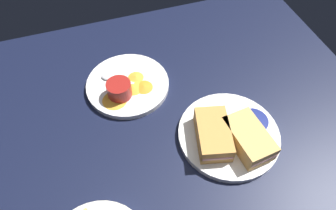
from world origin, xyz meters
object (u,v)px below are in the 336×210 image
(plate_sandwich_main, at_px, (229,134))
(spoon_by_dark_ramekin, at_px, (229,130))
(sandwich_half_near, at_px, (213,134))
(sandwich_half_far, at_px, (248,138))
(plate_chips_companion, at_px, (128,85))
(ramekin_light_gravy, at_px, (119,89))
(spoon_by_gravy_ramekin, at_px, (111,78))
(ramekin_dark_sauce, at_px, (252,124))

(plate_sandwich_main, xyz_separation_m, spoon_by_dark_ramekin, (0.01, -0.00, 0.01))
(sandwich_half_near, relative_size, sandwich_half_far, 1.04)
(plate_chips_companion, height_order, ramekin_light_gravy, ramekin_light_gravy)
(plate_sandwich_main, bearing_deg, spoon_by_dark_ramekin, -13.07)
(spoon_by_dark_ramekin, bearing_deg, sandwich_half_far, -150.92)
(sandwich_half_near, height_order, spoon_by_gravy_ramekin, sandwich_half_near)
(sandwich_half_far, bearing_deg, spoon_by_gravy_ramekin, 41.03)
(sandwich_half_far, bearing_deg, plate_chips_companion, 39.17)
(plate_sandwich_main, distance_m, spoon_by_gravy_ramekin, 0.36)
(spoon_by_gravy_ramekin, bearing_deg, sandwich_half_far, -138.97)
(spoon_by_dark_ramekin, bearing_deg, ramekin_light_gravy, 49.32)
(spoon_by_dark_ramekin, xyz_separation_m, ramekin_light_gravy, (0.20, 0.23, 0.02))
(spoon_by_dark_ramekin, xyz_separation_m, plate_chips_companion, (0.23, 0.20, -0.01))
(ramekin_light_gravy, bearing_deg, spoon_by_gravy_ramekin, 10.03)
(plate_sandwich_main, height_order, ramekin_light_gravy, ramekin_light_gravy)
(ramekin_dark_sauce, bearing_deg, sandwich_half_near, 89.30)
(spoon_by_dark_ramekin, height_order, plate_chips_companion, spoon_by_dark_ramekin)
(sandwich_half_far, xyz_separation_m, plate_chips_companion, (0.28, 0.23, -0.03))
(sandwich_half_near, distance_m, ramekin_light_gravy, 0.28)
(sandwich_half_near, relative_size, plate_chips_companion, 0.63)
(plate_sandwich_main, height_order, spoon_by_gravy_ramekin, spoon_by_gravy_ramekin)
(plate_sandwich_main, height_order, plate_chips_companion, same)
(plate_chips_companion, relative_size, ramekin_light_gravy, 3.51)
(ramekin_dark_sauce, bearing_deg, spoon_by_dark_ramekin, 78.76)
(sandwich_half_near, xyz_separation_m, sandwich_half_far, (-0.04, -0.07, 0.00))
(ramekin_light_gravy, xyz_separation_m, spoon_by_gravy_ramekin, (0.06, 0.01, -0.02))
(sandwich_half_far, distance_m, plate_chips_companion, 0.36)
(sandwich_half_near, xyz_separation_m, ramekin_dark_sauce, (-0.00, -0.10, -0.00))
(spoon_by_dark_ramekin, bearing_deg, spoon_by_gravy_ramekin, 42.78)
(ramekin_dark_sauce, distance_m, spoon_by_dark_ramekin, 0.06)
(plate_chips_companion, height_order, spoon_by_gravy_ramekin, spoon_by_gravy_ramekin)
(ramekin_dark_sauce, relative_size, plate_chips_companion, 0.31)
(ramekin_dark_sauce, height_order, spoon_by_dark_ramekin, ramekin_dark_sauce)
(plate_chips_companion, distance_m, spoon_by_gravy_ramekin, 0.05)
(plate_sandwich_main, bearing_deg, plate_chips_companion, 39.94)
(sandwich_half_far, relative_size, spoon_by_gravy_ramekin, 1.56)
(ramekin_light_gravy, distance_m, spoon_by_gravy_ramekin, 0.07)
(plate_sandwich_main, distance_m, sandwich_half_near, 0.06)
(spoon_by_gravy_ramekin, bearing_deg, sandwich_half_near, -144.60)
(plate_chips_companion, bearing_deg, spoon_by_dark_ramekin, -139.12)
(ramekin_dark_sauce, height_order, plate_chips_companion, ramekin_dark_sauce)
(sandwich_half_near, distance_m, spoon_by_dark_ramekin, 0.05)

